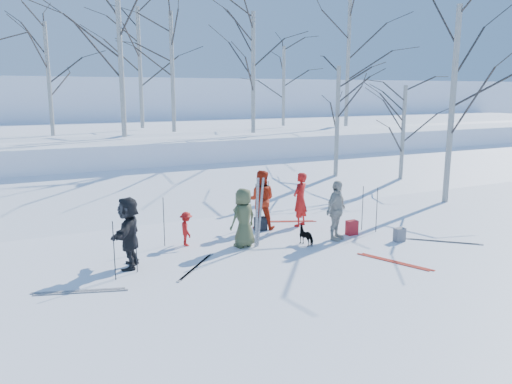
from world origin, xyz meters
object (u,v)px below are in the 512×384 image
skier_olive_center (244,218)px  skier_red_seated (186,229)px  skier_redor_behind (261,200)px  dog (307,236)px  skier_cream_east (336,211)px  backpack_dark (261,224)px  skier_grey_west (129,232)px  backpack_grey (399,235)px  skier_red_north (300,199)px  backpack_red (352,228)px

skier_olive_center → skier_red_seated: (-1.35, 0.76, -0.33)m
skier_redor_behind → dog: 2.13m
skier_cream_east → backpack_dark: (-1.44, 1.80, -0.64)m
skier_grey_west → backpack_dark: (4.22, 1.46, -0.65)m
skier_red_seated → backpack_grey: bearing=-107.2°
skier_cream_east → dog: skier_cream_east is taller
skier_redor_behind → skier_grey_west: skier_redor_behind is taller
skier_redor_behind → skier_cream_east: skier_redor_behind is taller
skier_redor_behind → skier_red_seated: (-2.57, -0.62, -0.43)m
skier_red_north → backpack_red: 1.84m
skier_cream_east → skier_olive_center: bearing=139.9°
backpack_red → skier_red_north: bearing=119.3°
skier_olive_center → skier_cream_east: (2.57, -0.58, 0.05)m
skier_redor_behind → skier_grey_west: 4.62m
skier_redor_behind → backpack_grey: 4.12m
skier_olive_center → backpack_red: 3.37m
skier_redor_behind → backpack_red: 2.80m
backpack_grey → backpack_dark: backpack_dark is taller
skier_redor_behind → backpack_dark: 0.72m
skier_olive_center → skier_cream_east: size_ratio=0.95×
backpack_grey → backpack_dark: 4.01m
skier_olive_center → dog: bearing=143.3°
dog → backpack_red: dog is taller
skier_red_seated → skier_grey_west: skier_grey_west is taller
skier_redor_behind → backpack_grey: bearing=167.6°
skier_grey_west → backpack_grey: (7.16, -1.26, -0.66)m
skier_redor_behind → skier_red_north: bearing=-159.0°
skier_grey_west → backpack_dark: bearing=133.2°
skier_redor_behind → skier_cream_east: bearing=157.5°
skier_red_seated → backpack_dark: skier_red_seated is taller
skier_redor_behind → dog: bearing=133.8°
skier_olive_center → skier_grey_west: (-3.09, -0.25, 0.06)m
skier_red_north → skier_red_seated: (-3.79, -0.36, -0.37)m
dog → backpack_dark: (-0.47, 1.82, -0.05)m
skier_grey_west → backpack_red: 6.41m
skier_olive_center → skier_redor_behind: skier_redor_behind is taller
skier_redor_behind → backpack_red: bearing=172.6°
skier_olive_center → skier_grey_west: 3.10m
skier_redor_behind → dog: size_ratio=3.02×
backpack_red → skier_cream_east: bearing=-164.5°
skier_redor_behind → skier_grey_west: (-4.32, -1.64, -0.04)m
skier_cream_east → skier_grey_west: 5.67m
skier_redor_behind → skier_red_seated: bearing=46.8°
backpack_red → backpack_dark: bearing=143.6°
skier_redor_behind → skier_grey_west: size_ratio=1.05×
skier_olive_center → skier_red_north: bearing=-171.2°
skier_redor_behind → backpack_grey: skier_redor_behind is taller
skier_olive_center → backpack_dark: size_ratio=3.98×
skier_red_north → skier_grey_west: 5.70m
skier_olive_center → dog: 1.80m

